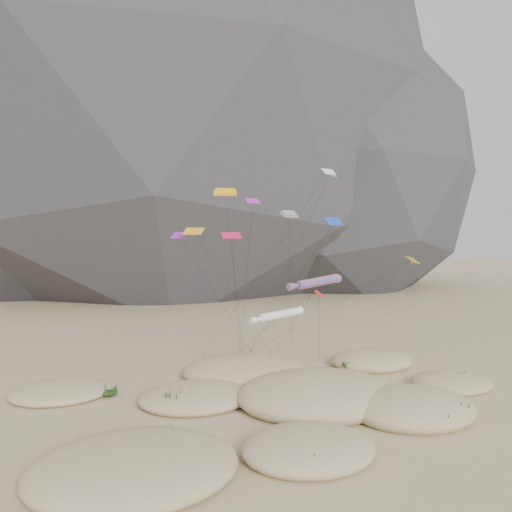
{
  "coord_description": "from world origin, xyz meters",
  "views": [
    {
      "loc": [
        -19.67,
        -43.37,
        17.32
      ],
      "look_at": [
        -2.08,
        12.0,
        14.76
      ],
      "focal_mm": 35.0,
      "sensor_mm": 36.0,
      "label": 1
    }
  ],
  "objects": [
    {
      "name": "ground",
      "position": [
        0.0,
        0.0,
        0.0
      ],
      "size": [
        500.0,
        500.0,
        0.0
      ],
      "primitive_type": "plane",
      "color": "#CCB789",
      "rests_on": "ground"
    },
    {
      "name": "rock_headland",
      "position": [
        6.37,
        118.72,
        72.68
      ],
      "size": [
        226.37,
        148.64,
        177.5
      ],
      "color": "black",
      "rests_on": "ground"
    },
    {
      "name": "dunes",
      "position": [
        -2.17,
        3.15,
        0.72
      ],
      "size": [
        51.98,
        34.87,
        4.1
      ],
      "color": "#CCB789",
      "rests_on": "ground"
    },
    {
      "name": "dune_grass",
      "position": [
        -0.99,
        3.14,
        0.85
      ],
      "size": [
        44.16,
        27.93,
        1.46
      ],
      "color": "black",
      "rests_on": "ground"
    },
    {
      "name": "kite_stakes",
      "position": [
        1.28,
        24.13,
        0.15
      ],
      "size": [
        22.93,
        6.45,
        0.3
      ],
      "color": "#3F2D1E",
      "rests_on": "ground"
    },
    {
      "name": "rainbow_tube_kite",
      "position": [
        5.29,
        11.23,
        11.56
      ],
      "size": [
        7.87,
        13.45,
        12.45
      ],
      "color": "orange",
      "rests_on": "ground"
    },
    {
      "name": "white_tube_kite",
      "position": [
        -1.11,
        6.92,
        8.58
      ],
      "size": [
        6.83,
        15.39,
        9.28
      ],
      "color": "silver",
      "rests_on": "ground"
    },
    {
      "name": "orange_parafoil",
      "position": [
        -5.35,
        13.56,
        21.99
      ],
      "size": [
        6.9,
        12.29,
        22.73
      ],
      "color": "orange",
      "rests_on": "ground"
    },
    {
      "name": "multi_parafoil",
      "position": [
        2.62,
        13.41,
        19.51
      ],
      "size": [
        7.45,
        15.53,
        20.22
      ],
      "color": "orange",
      "rests_on": "ground"
    },
    {
      "name": "delta_kites",
      "position": [
        2.2,
        11.49,
        17.82
      ],
      "size": [
        28.55,
        20.44,
        25.34
      ],
      "color": "purple",
      "rests_on": "ground"
    }
  ]
}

